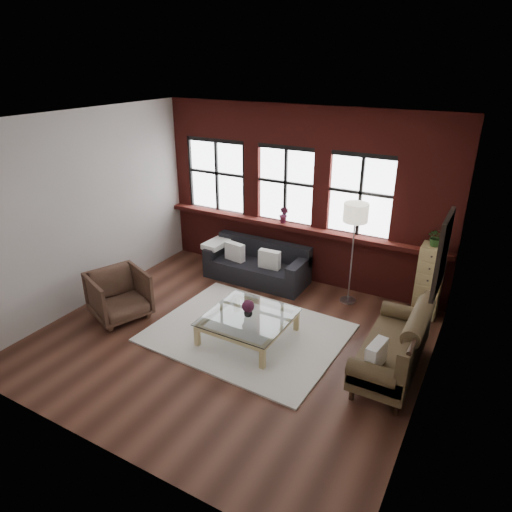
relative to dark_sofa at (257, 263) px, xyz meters
The scene contains 26 objects.
floor 2.03m from the dark_sofa, 72.15° to the right, with size 5.50×5.50×0.00m, color #3F2017.
ceiling 3.48m from the dark_sofa, 72.15° to the right, with size 5.50×5.50×0.00m, color white.
wall_back 1.51m from the dark_sofa, 44.45° to the left, with size 5.50×5.50×0.00m, color beige.
wall_front 4.61m from the dark_sofa, 82.08° to the right, with size 5.50×5.50×0.00m, color beige.
wall_left 3.12m from the dark_sofa, 138.38° to the right, with size 5.00×5.00×0.00m, color beige.
wall_right 4.06m from the dark_sofa, 29.47° to the right, with size 5.00×5.00×0.00m, color beige.
brick_backwall 1.49m from the dark_sofa, 41.44° to the left, with size 5.50×0.12×3.20m, color maroon, non-canonical shape.
sill_ledge 1.03m from the dark_sofa, 36.34° to the left, with size 5.50×0.30×0.08m, color maroon.
window_left 1.92m from the dark_sofa, 155.16° to the left, with size 1.38×0.10×1.50m, color black, non-canonical shape.
window_mid 1.54m from the dark_sofa, 60.46° to the left, with size 1.38×0.10×1.50m, color black, non-canonical shape.
window_right 2.28m from the dark_sofa, 17.81° to the left, with size 1.38×0.10×1.50m, color black, non-canonical shape.
wall_poster 3.99m from the dark_sofa, 25.65° to the right, with size 0.05×0.74×0.94m, color black, non-canonical shape.
shag_rug 1.89m from the dark_sofa, 65.40° to the right, with size 2.82×2.21×0.03m, color silver.
dark_sofa is the anchor object (origin of this frame).
pillow_a 0.47m from the dark_sofa, 166.46° to the right, with size 0.40×0.14×0.34m, color white.
pillow_b 0.39m from the dark_sofa, 17.20° to the right, with size 0.40×0.14×0.34m, color white.
vintage_settee 3.30m from the dark_sofa, 27.94° to the right, with size 0.80×1.79×0.96m, color #4A3A22, non-canonical shape.
pillow_settee 3.53m from the dark_sofa, 36.47° to the right, with size 0.14×0.38×0.34m, color white.
armchair 2.59m from the dark_sofa, 120.14° to the right, with size 0.83×0.86×0.78m, color #462F23.
coffee_table 1.99m from the dark_sofa, 64.56° to the right, with size 1.21×1.21×0.40m, color tan, non-canonical shape.
vase 1.99m from the dark_sofa, 64.56° to the right, with size 0.13×0.13×0.13m, color #B2B2B2.
flowers 2.00m from the dark_sofa, 64.56° to the right, with size 0.19×0.19×0.19m, color #4D1A31.
drawer_chest 3.06m from the dark_sofa, ahead, with size 0.38×0.38×1.23m, color tan.
potted_plant_top 3.22m from the dark_sofa, ahead, with size 0.27×0.23×0.30m, color #2D5923.
floor_lamp 1.90m from the dark_sofa, ahead, with size 0.40×0.40×1.92m, color #A5A5A8, non-canonical shape.
sill_plant 1.05m from the dark_sofa, 50.58° to the left, with size 0.18×0.15×0.33m, color #4D1A31.
Camera 1 is at (3.18, -4.93, 3.93)m, focal length 32.00 mm.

